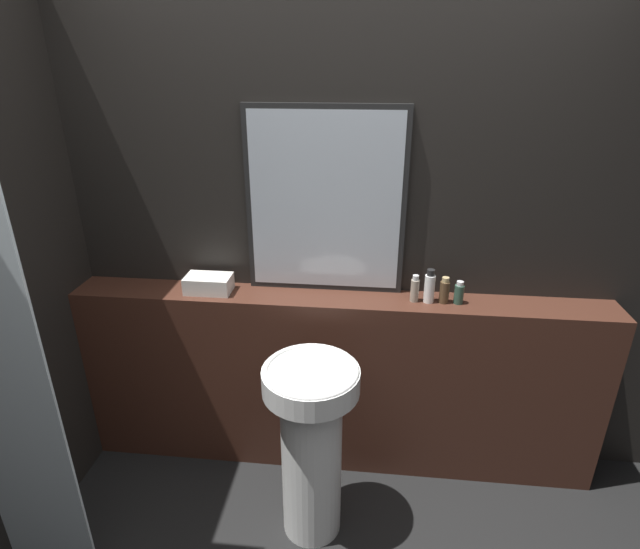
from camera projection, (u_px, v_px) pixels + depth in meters
name	position (u px, v px, depth m)	size (l,w,h in m)	color
wall_back	(341.00, 238.00, 2.47)	(8.00, 0.06, 2.50)	black
vanity_counter	(337.00, 382.00, 2.63)	(2.67, 0.23, 0.99)	#422319
pedestal_sink	(311.00, 440.00, 2.20)	(0.41, 0.41, 0.90)	white
mirror	(325.00, 203.00, 2.35)	(0.76, 0.03, 0.89)	black
towel_stack	(209.00, 284.00, 2.48)	(0.23, 0.14, 0.08)	silver
shampoo_bottle	(415.00, 289.00, 2.37)	(0.04, 0.04, 0.13)	gray
conditioner_bottle	(430.00, 287.00, 2.36)	(0.05, 0.05, 0.17)	white
lotion_bottle	(444.00, 291.00, 2.36)	(0.05, 0.05, 0.13)	#4C3823
body_wash_bottle	(459.00, 293.00, 2.36)	(0.04, 0.04, 0.11)	#2D4C3D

